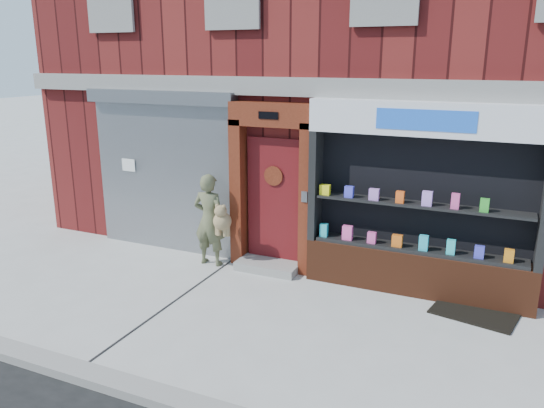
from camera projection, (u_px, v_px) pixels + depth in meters
The scene contains 8 objects.
ground at pixel (267, 320), 7.53m from camera, with size 80.00×80.00×0.00m, color #9E9E99.
curb at pixel (183, 404), 5.62m from camera, with size 60.00×0.30×0.12m, color gray.
building at pixel (379, 39), 11.74m from camera, with size 12.00×8.16×8.00m.
shutter_bay at pixel (164, 162), 9.95m from camera, with size 3.10×0.30×3.04m.
red_door_bay at pixel (272, 188), 9.07m from camera, with size 1.52×0.58×2.90m.
pharmacy_bay at pixel (420, 209), 8.07m from camera, with size 3.50×0.41×3.00m.
woman at pixel (211, 220), 9.36m from camera, with size 0.81×0.51×1.67m.
doormat at pixel (475, 312), 7.75m from camera, with size 1.15×0.80×0.03m, color black.
Camera 1 is at (2.84, -6.19, 3.61)m, focal length 35.00 mm.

